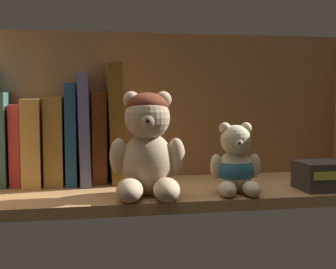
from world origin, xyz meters
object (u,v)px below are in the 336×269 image
at_px(book_1, 2,139).
at_px(book_8, 115,123).
at_px(book_2, 17,144).
at_px(book_5, 71,133).
at_px(book_3, 34,141).
at_px(teddy_bear_larger, 147,147).
at_px(small_product_box, 321,176).
at_px(book_7, 99,137).
at_px(teddy_bear_smaller, 236,165).
at_px(book_6, 84,128).
at_px(book_4, 55,140).

height_order(book_1, book_8, book_8).
bearing_deg(book_2, book_8, -0.00).
relative_size(book_5, book_8, 0.83).
xyz_separation_m(book_3, book_8, (0.16, -0.00, 0.04)).
xyz_separation_m(book_8, teddy_bear_larger, (0.05, -0.16, -0.03)).
bearing_deg(small_product_box, book_8, 156.29).
height_order(book_7, teddy_bear_larger, teddy_bear_larger).
xyz_separation_m(book_5, teddy_bear_smaller, (0.29, -0.16, -0.05)).
bearing_deg(book_7, book_6, -180.00).
height_order(book_8, small_product_box, book_8).
distance_m(book_1, book_4, 0.10).
xyz_separation_m(book_5, small_product_box, (0.46, -0.16, -0.07)).
height_order(book_4, teddy_bear_larger, teddy_bear_larger).
height_order(book_2, book_6, book_6).
distance_m(book_4, book_5, 0.04).
distance_m(book_1, teddy_bear_larger, 0.31).
xyz_separation_m(book_6, book_7, (0.03, 0.00, -0.02)).
bearing_deg(book_2, book_6, 0.00).
distance_m(book_5, book_7, 0.06).
xyz_separation_m(book_2, book_8, (0.19, -0.00, 0.04)).
distance_m(book_3, book_4, 0.04).
distance_m(book_2, book_4, 0.07).
xyz_separation_m(book_4, book_6, (0.06, -0.00, 0.02)).
relative_size(teddy_bear_smaller, small_product_box, 1.54).
bearing_deg(book_3, book_2, -180.00).
xyz_separation_m(book_3, teddy_bear_larger, (0.21, -0.16, 0.00)).
height_order(book_2, book_8, book_8).
xyz_separation_m(book_7, teddy_bear_larger, (0.08, -0.16, -0.00)).
relative_size(book_2, book_8, 0.66).
height_order(book_2, small_product_box, book_2).
xyz_separation_m(book_2, book_4, (0.07, 0.00, 0.01)).
bearing_deg(book_1, small_product_box, -15.39).
bearing_deg(book_8, book_2, 180.00).
relative_size(book_1, book_2, 1.15).
bearing_deg(book_5, book_1, 180.00).
distance_m(book_5, small_product_box, 0.49).
distance_m(book_2, book_8, 0.20).
bearing_deg(book_5, book_7, 0.00).
height_order(book_8, teddy_bear_larger, book_8).
xyz_separation_m(book_6, teddy_bear_smaller, (0.27, -0.16, -0.06)).
xyz_separation_m(book_3, teddy_bear_smaller, (0.37, -0.16, -0.03)).
xyz_separation_m(book_7, small_product_box, (0.41, -0.16, -0.06)).
bearing_deg(book_4, book_1, -180.00).
bearing_deg(teddy_bear_smaller, book_6, 148.81).
bearing_deg(teddy_bear_smaller, book_1, 159.20).
distance_m(book_5, teddy_bear_smaller, 0.34).
distance_m(book_2, book_3, 0.03).
bearing_deg(teddy_bear_larger, book_3, 142.65).
bearing_deg(book_5, teddy_bear_smaller, -28.93).
bearing_deg(teddy_bear_smaller, book_5, 151.07).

